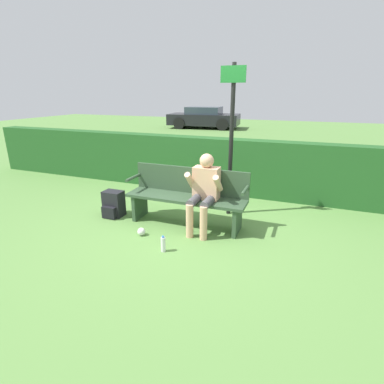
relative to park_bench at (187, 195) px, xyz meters
name	(u,v)px	position (x,y,z in m)	size (l,w,h in m)	color
ground_plane	(186,224)	(0.00, -0.07, -0.48)	(40.00, 40.00, 0.00)	#5B8942
hedge_back	(219,165)	(0.00, 1.78, 0.10)	(12.00, 0.37, 1.15)	#235623
park_bench	(187,195)	(0.00, 0.00, 0.00)	(1.93, 0.47, 0.91)	#334C33
person_seated	(204,189)	(0.33, -0.13, 0.19)	(0.53, 0.59, 1.18)	#DBA884
backpack	(113,204)	(-1.30, -0.18, -0.27)	(0.33, 0.31, 0.44)	black
water_bottle	(163,244)	(0.05, -0.98, -0.37)	(0.06, 0.06, 0.23)	white
signpost	(231,133)	(0.53, 0.64, 0.93)	(0.40, 0.09, 2.48)	black
parked_car	(204,118)	(-4.21, 13.05, 0.13)	(4.25, 2.28, 1.24)	black
litter_crumple	(141,232)	(-0.47, -0.66, -0.42)	(0.12, 0.12, 0.12)	silver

